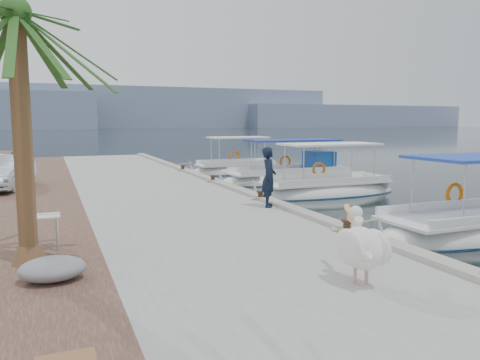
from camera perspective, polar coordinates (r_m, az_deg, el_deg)
name	(u,v)px	position (r m, az deg, el deg)	size (l,w,h in m)	color
ground	(290,223)	(14.82, 6.15, -5.21)	(400.00, 400.00, 0.00)	black
concrete_quay	(161,197)	(18.39, -9.64, -2.05)	(6.00, 40.00, 0.50)	gray
quay_curb	(228,185)	(19.13, -1.51, -0.66)	(0.44, 40.00, 0.12)	gray
cobblestone_strip	(19,206)	(18.01, -25.38, -2.85)	(4.00, 40.00, 0.50)	#4C3228
distant_hills	(136,111)	(217.36, -12.57, 8.21)	(330.00, 60.00, 18.00)	gray
fishing_caique_b	(477,231)	(14.71, 26.94, -5.56)	(6.97, 2.45, 2.83)	white
fishing_caique_c	(325,192)	(20.57, 10.36, -1.44)	(6.97, 2.22, 2.83)	white
fishing_caique_d	(291,179)	(24.47, 6.24, 0.14)	(7.94, 2.24, 2.83)	white
fishing_caique_e	(236,171)	(28.44, -0.52, 1.05)	(5.86, 2.00, 2.83)	white
mooring_bollards	(260,195)	(15.86, 2.50, -1.81)	(0.28, 20.28, 0.33)	black
pelican	(361,246)	(8.01, 14.55, -7.78)	(0.88, 1.58, 1.24)	tan
fisherman	(269,177)	(14.61, 3.54, 0.35)	(0.68, 0.45, 1.87)	black
date_palm	(15,14)	(9.67, -25.72, 17.74)	(4.60, 4.60, 5.51)	brown
parked_car	(5,172)	(20.68, -26.75, 0.86)	(1.41, 4.05, 1.34)	#AEBCC7
tarp_bundle	(52,269)	(8.63, -21.89, -10.00)	(1.10, 0.90, 0.40)	gray
folding_table	(46,225)	(10.60, -22.52, -5.08)	(0.55, 0.55, 0.73)	silver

